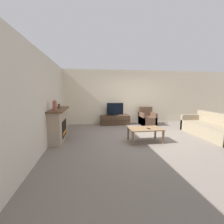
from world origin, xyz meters
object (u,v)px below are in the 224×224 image
Objects in this scene: tv at (115,110)px; armchair at (147,119)px; couch at (212,129)px; remote at (149,129)px; mantel_vase_left at (55,106)px; tv_stand at (115,120)px; fireplace at (59,124)px; coffee_table at (145,130)px; mantel_clock at (59,106)px.

armchair is (1.58, -0.23, -0.47)m from tv.
couch is at bearing -55.22° from armchair.
armchair is at bearing 49.99° from remote.
tv_stand is (2.28, 2.47, -0.98)m from mantel_vase_left.
remote is at bearing -174.32° from couch.
tv is at bearing 40.82° from fireplace.
mantel_vase_left is 0.14× the size of couch.
armchair is at bearing 124.78° from couch.
armchair is 5.53× the size of remote.
coffee_table is at bearing -113.19° from armchair.
armchair is at bearing 66.81° from coffee_table.
coffee_table is at bearing -78.48° from tv_stand.
mantel_vase_left is 4.56m from armchair.
tv is (-0.00, -0.00, 0.52)m from tv_stand.
armchair is 2.64m from coffee_table.
couch is at bearing -38.33° from tv.
fireplace is at bearing -155.60° from armchair.
armchair reaches higher than tv_stand.
coffee_table is (-1.04, -2.42, 0.11)m from armchair.
mantel_clock reaches higher than fireplace.
armchair is at bearing 30.13° from mantel_vase_left.
fireplace is 10.37× the size of remote.
mantel_vase_left is at bearing 155.35° from remote.
tv reaches higher than armchair.
remote is at bearing -77.17° from tv.
couch is (5.43, -0.67, -0.86)m from mantel_clock.
mantel_clock reaches higher than tv_stand.
tv_stand is 1.60m from armchair.
mantel_clock reaches higher than armchair.
couch is (5.43, -0.02, -0.94)m from mantel_vase_left.
armchair is at bearing 24.40° from fireplace.
coffee_table is at bearing -3.71° from mantel_vase_left.
armchair reaches higher than coffee_table.
remote is (0.62, -2.74, 0.23)m from tv_stand.
mantel_clock reaches higher than coffee_table.
coffee_table is (0.54, -2.65, 0.17)m from tv_stand.
coffee_table is (2.84, -0.66, -0.15)m from fireplace.
coffee_table is at bearing 113.07° from remote.
coffee_table is 2.62m from couch.
coffee_table is at bearing -78.48° from tv.
armchair is 2.70m from remote.
tv reaches higher than remote.
armchair is (3.86, 2.24, -0.93)m from mantel_vase_left.
mantel_vase_left is at bearing 179.74° from couch.
remote is 2.55m from couch.
tv_stand is 2.71m from coffee_table.
tv is 0.95× the size of armchair.
armchair is 2.76m from couch.
tv is at bearing 141.67° from couch.
fireplace is 3.02m from remote.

